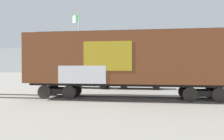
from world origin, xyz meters
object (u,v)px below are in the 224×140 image
at_px(parked_car_white, 90,80).
at_px(parked_car_black, 139,80).
at_px(freight_car, 128,59).
at_px(flagpole, 77,37).

bearing_deg(parked_car_white, parked_car_black, -2.28).
bearing_deg(parked_car_black, parked_car_white, 177.72).
distance_m(freight_car, flagpole, 14.11).
distance_m(flagpole, parked_car_black, 10.72).
relative_size(flagpole, parked_car_black, 2.05).
distance_m(flagpole, parked_car_white, 7.84).
height_order(flagpole, parked_car_white, flagpole).
height_order(flagpole, parked_car_black, flagpole).
xyz_separation_m(freight_car, parked_car_white, (-3.99, 6.61, -1.80)).
bearing_deg(parked_car_white, freight_car, -58.88).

